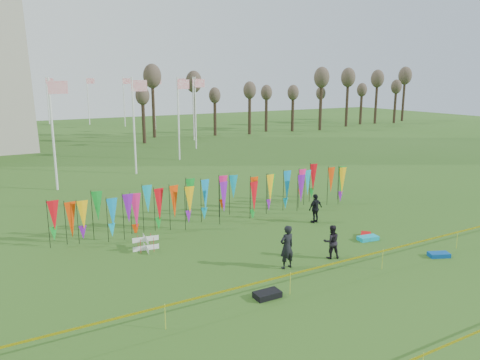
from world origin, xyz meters
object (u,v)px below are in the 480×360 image
kite_bag_black (267,295)px  kite_bag_turquoise (368,238)px  kite_bag_blue (439,255)px  kite_bag_red (366,236)px  person_mid (331,242)px  person_left (287,247)px  box_kite (146,243)px  person_right (315,208)px

kite_bag_black → kite_bag_turquoise: bearing=19.2°
kite_bag_blue → kite_bag_red: (-1.06, 3.53, 0.00)m
person_mid → kite_bag_turquoise: (3.18, 0.89, -0.68)m
person_left → person_mid: 2.43m
kite_bag_blue → kite_bag_black: 9.01m
person_mid → kite_bag_black: 5.02m
box_kite → person_mid: 8.63m
person_left → person_right: size_ratio=1.16×
kite_bag_blue → kite_bag_black: (-9.00, 0.52, 0.02)m
box_kite → person_right: bearing=-3.2°
person_left → kite_bag_black: (-2.21, -1.89, -0.84)m
person_left → person_right: person_left is taller
box_kite → person_mid: bearing=-35.9°
box_kite → kite_bag_red: size_ratio=0.67×
kite_bag_turquoise → kite_bag_red: size_ratio=0.97×
person_left → kite_bag_red: person_left is taller
kite_bag_blue → kite_bag_black: size_ratio=0.93×
person_mid → kite_bag_black: size_ratio=1.57×
kite_bag_blue → kite_bag_red: bearing=106.8°
kite_bag_turquoise → kite_bag_red: bearing=65.8°
box_kite → kite_bag_turquoise: bearing=-22.3°
person_mid → person_right: 5.26m
person_right → kite_bag_red: 3.46m
kite_bag_blue → person_mid: bearing=151.7°
box_kite → person_left: (4.56, -4.99, 0.60)m
person_right → kite_bag_black: size_ratio=1.67×
person_right → kite_bag_red: person_right is taller
person_right → person_left: bearing=32.9°
box_kite → person_right: 9.71m
kite_bag_red → kite_bag_black: 8.49m
person_right → kite_bag_turquoise: 3.72m
person_left → kite_bag_blue: size_ratio=2.08×
person_mid → kite_bag_red: person_mid is taller
person_left → kite_bag_turquoise: person_left is taller
person_left → kite_bag_red: 5.90m
person_right → kite_bag_blue: 7.10m
kite_bag_turquoise → kite_bag_black: bearing=-160.8°
box_kite → kite_bag_blue: box_kite is taller
person_left → person_mid: size_ratio=1.23×
person_left → person_right: bearing=-142.9°
box_kite → kite_bag_red: bearing=-20.6°
kite_bag_turquoise → person_mid: bearing=-164.3°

